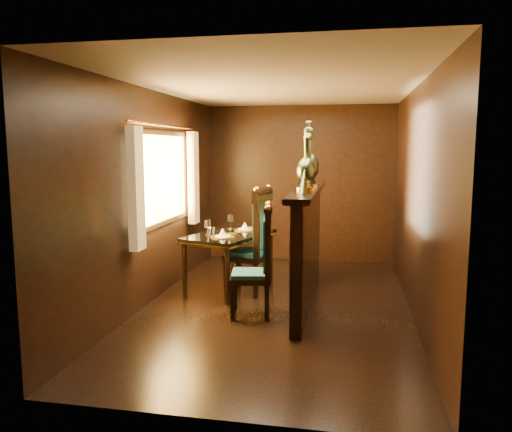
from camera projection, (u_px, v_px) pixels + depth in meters
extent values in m
plane|color=black|center=(277.00, 306.00, 5.80)|extent=(5.00, 5.00, 0.00)
cube|color=black|center=(300.00, 184.00, 8.06)|extent=(3.00, 0.04, 2.50)
cube|color=black|center=(221.00, 238.00, 3.19)|extent=(3.00, 0.04, 2.50)
cube|color=black|center=(152.00, 197.00, 5.91)|extent=(0.04, 5.00, 2.50)
cube|color=black|center=(416.00, 202.00, 5.35)|extent=(0.04, 5.00, 2.50)
cube|color=beige|center=(278.00, 86.00, 5.46)|extent=(3.00, 5.00, 0.04)
cube|color=#FFC672|center=(162.00, 178.00, 6.17)|extent=(0.01, 1.70, 1.05)
cube|color=#F5A142|center=(136.00, 189.00, 5.22)|extent=(0.10, 0.22, 1.30)
cube|color=#F5A142|center=(193.00, 178.00, 7.10)|extent=(0.10, 0.22, 1.30)
cylinder|color=orange|center=(166.00, 126.00, 6.07)|extent=(0.03, 2.20, 0.03)
cube|color=black|center=(308.00, 247.00, 5.94)|extent=(0.12, 2.60, 1.30)
cube|color=#3C3E1C|center=(302.00, 243.00, 5.95)|extent=(0.02, 2.20, 0.95)
cube|color=black|center=(309.00, 190.00, 5.85)|extent=(0.26, 2.70, 0.06)
cube|color=black|center=(230.00, 235.00, 6.38)|extent=(1.08, 1.40, 0.04)
cube|color=orange|center=(230.00, 237.00, 6.39)|extent=(1.10, 1.42, 0.02)
cylinder|color=black|center=(185.00, 270.00, 6.10)|extent=(0.06, 0.06, 0.68)
cylinder|color=black|center=(227.00, 277.00, 5.81)|extent=(0.06, 0.06, 0.68)
cylinder|color=black|center=(232.00, 254.00, 7.06)|extent=(0.06, 0.06, 0.68)
cylinder|color=black|center=(271.00, 258.00, 6.77)|extent=(0.06, 0.06, 0.68)
cylinder|color=gold|center=(223.00, 237.00, 6.12)|extent=(0.30, 0.30, 0.01)
cone|color=white|center=(223.00, 232.00, 6.11)|extent=(0.11, 0.11, 0.10)
cylinder|color=gold|center=(245.00, 230.00, 6.65)|extent=(0.30, 0.30, 0.01)
cone|color=white|center=(245.00, 226.00, 6.64)|extent=(0.11, 0.11, 0.10)
cylinder|color=silver|center=(210.00, 230.00, 6.51)|extent=(0.03, 0.03, 0.06)
cylinder|color=silver|center=(213.00, 229.00, 6.55)|extent=(0.03, 0.03, 0.06)
cube|color=black|center=(250.00, 278.00, 5.43)|extent=(0.50, 0.50, 0.06)
cube|color=navy|center=(250.00, 274.00, 5.43)|extent=(0.45, 0.45, 0.05)
cube|color=navy|center=(268.00, 245.00, 5.38)|extent=(0.09, 0.34, 0.56)
cube|color=black|center=(233.00, 303.00, 5.29)|extent=(0.05, 0.05, 0.39)
cube|color=black|center=(267.00, 303.00, 5.28)|extent=(0.05, 0.05, 0.39)
cube|color=black|center=(235.00, 293.00, 5.65)|extent=(0.05, 0.05, 0.39)
cube|color=black|center=(267.00, 293.00, 5.64)|extent=(0.05, 0.05, 0.39)
sphere|color=orange|center=(268.00, 208.00, 5.14)|extent=(0.07, 0.07, 0.07)
sphere|color=orange|center=(268.00, 204.00, 5.50)|extent=(0.07, 0.07, 0.07)
cube|color=black|center=(247.00, 257.00, 6.30)|extent=(0.56, 0.56, 0.06)
cube|color=navy|center=(247.00, 252.00, 6.30)|extent=(0.51, 0.51, 0.05)
cube|color=navy|center=(263.00, 226.00, 6.17)|extent=(0.11, 0.38, 0.62)
cube|color=black|center=(226.00, 278.00, 6.23)|extent=(0.05, 0.05, 0.43)
cube|color=black|center=(256.00, 281.00, 6.08)|extent=(0.05, 0.05, 0.43)
cube|color=black|center=(239.00, 271.00, 6.59)|extent=(0.05, 0.05, 0.43)
cube|color=black|center=(267.00, 273.00, 6.45)|extent=(0.05, 0.05, 0.43)
sphere|color=orange|center=(257.00, 190.00, 5.93)|extent=(0.07, 0.07, 0.07)
sphere|color=orange|center=(268.00, 187.00, 6.29)|extent=(0.07, 0.07, 0.07)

